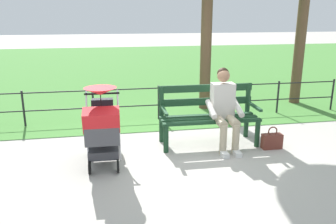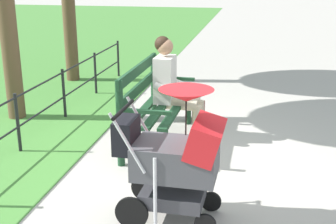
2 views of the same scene
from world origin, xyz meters
name	(u,v)px [view 2 (image 2 of 2)]	position (x,y,z in m)	size (l,w,h in m)	color
ground_plane	(151,162)	(0.00, 0.00, 0.00)	(60.00, 60.00, 0.00)	#ADA89E
park_bench	(152,101)	(-0.60, -0.12, 0.53)	(1.61, 0.62, 0.96)	#193D23
person_on_bench	(174,85)	(-0.80, 0.11, 0.68)	(0.54, 0.74, 1.28)	tan
stroller	(177,154)	(1.11, 0.49, 0.59)	(0.52, 0.90, 1.15)	black
handbag	(199,111)	(-1.55, 0.33, 0.13)	(0.32, 0.14, 0.37)	brown
park_fence	(29,110)	(-0.28, -1.57, 0.42)	(7.82, 0.04, 0.70)	black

